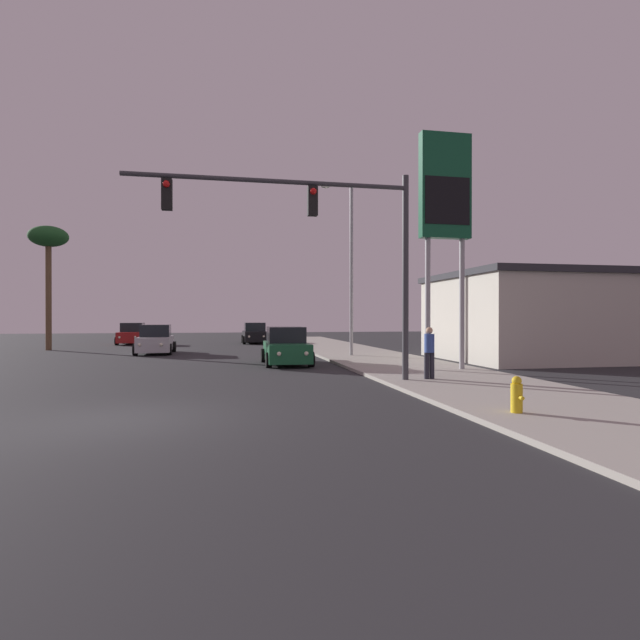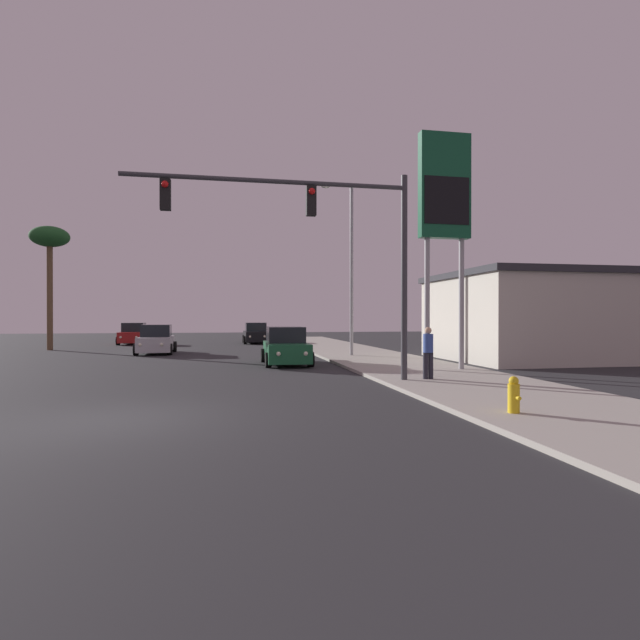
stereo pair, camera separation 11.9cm
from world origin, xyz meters
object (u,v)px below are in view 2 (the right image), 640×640
(car_red, at_px, (134,334))
(gas_station_sign, at_px, (445,199))
(car_silver, at_px, (156,340))
(street_lamp, at_px, (349,260))
(car_green, at_px, (286,347))
(pedestrian_on_sidewalk, at_px, (428,350))
(palm_tree_mid, at_px, (50,243))
(car_black, at_px, (256,334))
(fire_hydrant, at_px, (514,395))
(traffic_light_mast, at_px, (325,230))

(car_red, height_order, gas_station_sign, gas_station_sign)
(car_silver, height_order, street_lamp, street_lamp)
(car_red, relative_size, car_green, 1.00)
(car_red, bearing_deg, pedestrian_on_sidewalk, 115.61)
(street_lamp, bearing_deg, palm_tree_mid, 151.87)
(car_red, distance_m, car_silver, 11.44)
(car_silver, height_order, palm_tree_mid, palm_tree_mid)
(car_black, height_order, street_lamp, street_lamp)
(car_black, xyz_separation_m, street_lamp, (3.96, -15.43, 4.36))
(fire_hydrant, bearing_deg, gas_station_sign, 74.43)
(car_silver, distance_m, pedestrian_on_sidewalk, 18.36)
(street_lamp, relative_size, pedestrian_on_sidewalk, 5.39)
(car_black, distance_m, gas_station_sign, 24.48)
(car_black, xyz_separation_m, traffic_light_mast, (0.59, -25.76, 4.04))
(car_black, relative_size, traffic_light_mast, 0.50)
(car_red, relative_size, traffic_light_mast, 0.50)
(street_lamp, distance_m, fire_hydrant, 16.67)
(street_lamp, bearing_deg, pedestrian_on_sidewalk, -89.80)
(gas_station_sign, relative_size, palm_tree_mid, 1.13)
(car_red, xyz_separation_m, street_lamp, (13.48, -15.86, 4.36))
(car_black, xyz_separation_m, fire_hydrant, (3.45, -31.44, -0.27))
(car_black, bearing_deg, car_red, -3.44)
(car_green, xyz_separation_m, traffic_light_mast, (0.36, -7.12, 4.04))
(car_green, bearing_deg, traffic_light_mast, 94.17)
(car_red, xyz_separation_m, palm_tree_mid, (-4.01, -6.51, 6.14))
(car_red, height_order, street_lamp, street_lamp)
(car_black, bearing_deg, traffic_light_mast, 90.46)
(car_black, distance_m, street_lamp, 16.52)
(car_green, relative_size, traffic_light_mast, 0.50)
(car_black, distance_m, car_green, 18.64)
(palm_tree_mid, bearing_deg, street_lamp, -28.13)
(gas_station_sign, bearing_deg, palm_tree_mid, 138.69)
(palm_tree_mid, bearing_deg, car_red, 58.36)
(pedestrian_on_sidewalk, bearing_deg, palm_tree_mid, 131.75)
(gas_station_sign, bearing_deg, traffic_light_mast, -152.49)
(palm_tree_mid, bearing_deg, traffic_light_mast, -54.32)
(traffic_light_mast, bearing_deg, fire_hydrant, -63.31)
(traffic_light_mast, relative_size, fire_hydrant, 11.44)
(car_red, relative_size, street_lamp, 0.48)
(gas_station_sign, xyz_separation_m, pedestrian_on_sidewalk, (-1.79, -2.66, -5.58))
(car_red, distance_m, traffic_light_mast, 28.36)
(car_silver, height_order, fire_hydrant, car_silver)
(gas_station_sign, bearing_deg, car_green, 141.48)
(car_green, relative_size, pedestrian_on_sidewalk, 2.59)
(car_red, height_order, fire_hydrant, car_red)
(fire_hydrant, xyz_separation_m, pedestrian_on_sidewalk, (0.54, 5.72, 0.55))
(car_green, bearing_deg, car_silver, -49.35)
(car_silver, distance_m, car_black, 12.36)
(car_green, xyz_separation_m, street_lamp, (3.72, 3.20, 4.36))
(pedestrian_on_sidewalk, bearing_deg, street_lamp, 90.20)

